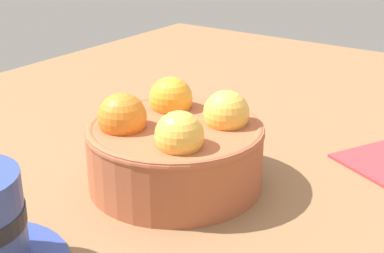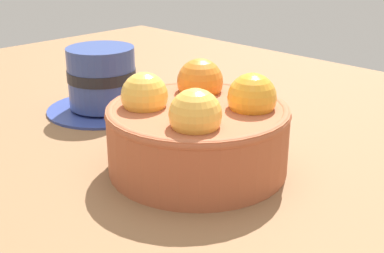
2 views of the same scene
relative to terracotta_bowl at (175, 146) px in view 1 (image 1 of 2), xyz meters
The scene contains 2 objects.
ground_plane 5.85cm from the terracotta_bowl, 85.72° to the right, with size 125.18×91.46×3.74cm, color brown.
terracotta_bowl is the anchor object (origin of this frame).
Camera 1 is at (-38.51, -29.12, 25.45)cm, focal length 52.15 mm.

